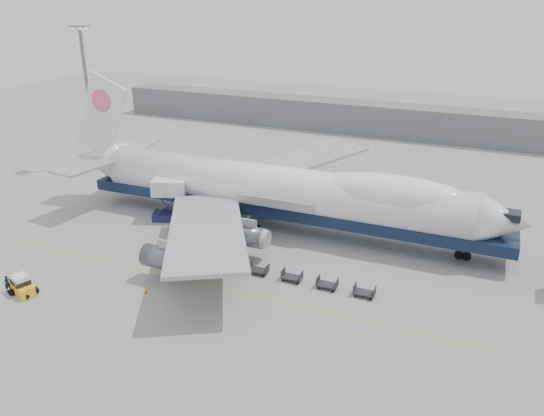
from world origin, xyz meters
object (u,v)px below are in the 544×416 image
at_px(airliner, 281,190).
at_px(ground_worker, 8,284).
at_px(baggage_tug, 22,286).
at_px(catering_truck, 170,197).

xyz_separation_m(airliner, ground_worker, (-21.22, -27.86, -4.66)).
distance_m(baggage_tug, ground_worker, 1.90).
height_order(airliner, catering_truck, airliner).
relative_size(airliner, ground_worker, 34.66).
xyz_separation_m(airliner, catering_truck, (-15.79, -3.72, -2.18)).
relative_size(catering_truck, baggage_tug, 1.83).
xyz_separation_m(baggage_tug, ground_worker, (-1.88, -0.25, -0.00)).
bearing_deg(ground_worker, airliner, -5.56).
distance_m(catering_truck, baggage_tug, 24.28).
bearing_deg(baggage_tug, catering_truck, 103.30).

